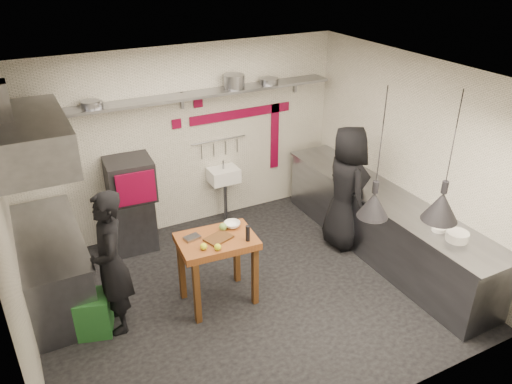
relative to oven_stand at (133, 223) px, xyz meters
name	(u,v)px	position (x,y,z in m)	size (l,w,h in m)	color
floor	(247,294)	(0.97, -1.78, -0.40)	(5.00, 5.00, 0.00)	black
ceiling	(245,79)	(0.97, -1.78, 2.40)	(5.00, 5.00, 0.00)	beige
wall_back	(184,140)	(0.97, 0.32, 1.00)	(5.00, 0.04, 2.80)	silver
wall_front	(358,303)	(0.97, -3.88, 1.00)	(5.00, 0.04, 2.80)	silver
wall_left	(12,254)	(-1.53, -1.78, 1.00)	(0.04, 4.20, 2.80)	silver
wall_right	(410,159)	(3.47, -1.78, 1.00)	(0.04, 4.20, 2.80)	silver
red_band_horiz	(241,114)	(1.92, 0.30, 1.28)	(1.70, 0.02, 0.14)	maroon
red_band_vert	(275,136)	(2.52, 0.30, 0.80)	(0.14, 0.02, 1.10)	maroon
red_tile_a	(198,103)	(1.22, 0.30, 1.55)	(0.14, 0.02, 0.14)	maroon
red_tile_b	(177,124)	(0.87, 0.30, 1.28)	(0.14, 0.02, 0.14)	maroon
back_shelf	(185,96)	(0.97, 0.14, 1.72)	(4.60, 0.34, 0.04)	slate
shelf_bracket_left	(41,120)	(-0.93, 0.29, 1.62)	(0.04, 0.06, 0.24)	slate
shelf_bracket_mid	(182,101)	(0.97, 0.29, 1.62)	(0.04, 0.06, 0.24)	slate
shelf_bracket_right	(295,85)	(2.87, 0.29, 1.62)	(0.04, 0.06, 0.24)	slate
pan_far_left	(91,104)	(-0.32, 0.14, 1.79)	(0.25, 0.25, 0.09)	slate
pan_mid_left	(94,105)	(-0.28, 0.14, 1.78)	(0.25, 0.25, 0.07)	slate
stock_pot	(234,81)	(1.73, 0.14, 1.84)	(0.30, 0.30, 0.20)	slate
pan_right	(269,81)	(2.31, 0.14, 1.78)	(0.29, 0.29, 0.08)	slate
oven_stand	(133,223)	(0.00, 0.00, 0.00)	(0.59, 0.53, 0.80)	slate
combi_oven	(130,179)	(0.03, 0.02, 0.69)	(0.63, 0.59, 0.58)	black
oven_door	(136,188)	(0.04, -0.31, 0.69)	(0.52, 0.03, 0.46)	maroon
oven_glass	(138,187)	(0.06, -0.29, 0.69)	(0.36, 0.02, 0.34)	black
hand_sink	(224,175)	(1.52, 0.14, 0.38)	(0.46, 0.34, 0.22)	white
sink_tap	(223,165)	(1.52, 0.14, 0.56)	(0.03, 0.03, 0.14)	slate
sink_drain	(225,201)	(1.52, 0.10, -0.06)	(0.06, 0.06, 0.66)	slate
utensil_rail	(219,140)	(1.52, 0.28, 0.92)	(0.02, 0.02, 0.90)	slate
counter_right	(382,225)	(3.12, -1.78, 0.05)	(0.70, 3.80, 0.90)	slate
counter_right_top	(386,196)	(3.12, -1.78, 0.52)	(0.76, 3.90, 0.03)	slate
plate_stack	(457,236)	(3.09, -3.06, 0.59)	(0.26, 0.26, 0.11)	white
small_bowl_right	(439,229)	(3.07, -2.80, 0.56)	(0.18, 0.18, 0.05)	white
counter_left	(54,268)	(-1.18, -0.73, 0.05)	(0.70, 1.90, 0.90)	slate
counter_left_top	(47,236)	(-1.18, -0.73, 0.52)	(0.76, 2.00, 0.03)	slate
extractor_hood	(30,139)	(-1.13, -0.73, 1.75)	(0.78, 1.60, 0.50)	slate
green_bin	(94,314)	(-0.89, -1.56, -0.15)	(0.38, 0.38, 0.50)	#215C26
prep_table	(218,270)	(0.60, -1.70, 0.06)	(0.92, 0.64, 0.92)	brown
cutting_board	(218,238)	(0.62, -1.74, 0.53)	(0.31, 0.22, 0.03)	#513015
pepper_mill	(248,233)	(0.91, -1.93, 0.62)	(0.05, 0.05, 0.20)	black
lemon_a	(204,246)	(0.38, -1.86, 0.56)	(0.08, 0.08, 0.08)	#CDD619
lemon_b	(218,247)	(0.52, -1.94, 0.56)	(0.08, 0.08, 0.08)	#CDD619
veg_ball	(223,227)	(0.74, -1.58, 0.57)	(0.10, 0.10, 0.10)	#719C41
steel_tray	(192,238)	(0.34, -1.59, 0.54)	(0.19, 0.12, 0.03)	slate
bowl	(232,225)	(0.88, -1.56, 0.55)	(0.20, 0.20, 0.06)	white
heat_lamp_near	(379,155)	(2.11, -2.66, 1.65)	(0.35, 0.35, 1.49)	black
heat_lamp_far	(450,158)	(2.68, -3.09, 1.67)	(0.40, 0.40, 1.46)	black
chef_left	(111,263)	(-0.62, -1.58, 0.47)	(0.64, 0.42, 1.75)	black
chef_right	(347,188)	(2.78, -1.33, 0.52)	(0.90, 0.59, 1.84)	black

